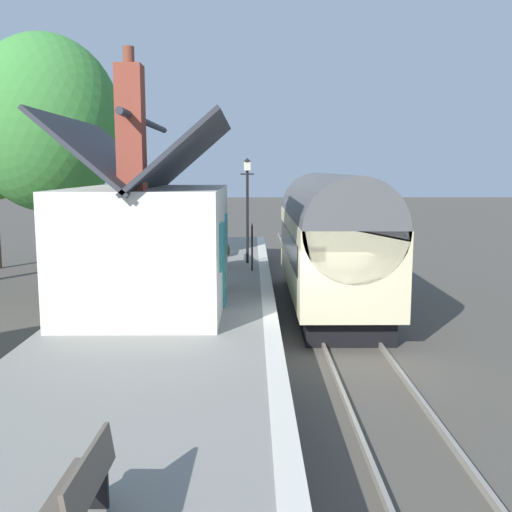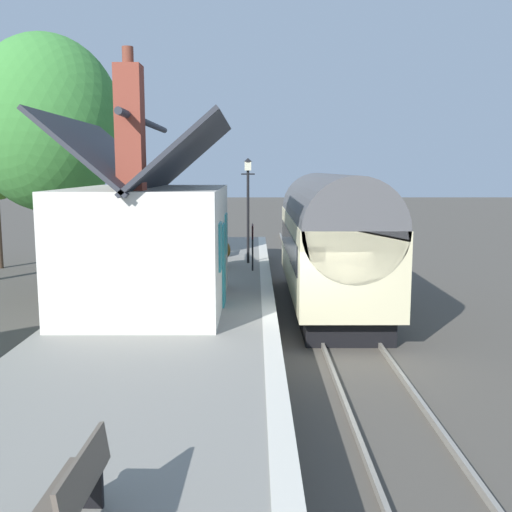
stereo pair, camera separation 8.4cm
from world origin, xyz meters
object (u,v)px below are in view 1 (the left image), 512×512
Objects in this scene: bench_near_building at (215,245)px; station_sign_board at (252,236)px; station_building at (149,241)px; lamp_post_platform at (247,191)px; train at (330,240)px; tree_distant at (46,124)px; planter_edge_far at (220,252)px; bench_platform_end at (79,494)px.

station_sign_board is at bearing -153.82° from bench_near_building.
station_building reaches higher than lamp_post_platform.
tree_distant reaches higher than train.
tree_distant is at bearing 90.64° from station_sign_board.
station_sign_board is at bearing -119.93° from planter_edge_far.
train is 1.08× the size of tree_distant.
station_sign_board is (-1.42, -0.17, -1.50)m from lamp_post_platform.
bench_near_building is (8.62, -1.10, -1.19)m from station_building.
station_building is (-3.92, 5.11, 0.44)m from train.
tree_distant is (-0.74, 5.79, 4.46)m from planter_edge_far.
train is at bearing -52.51° from station_building.
bench_platform_end is at bearing 175.05° from lamp_post_platform.
lamp_post_platform is at bearing -140.84° from bench_near_building.
train is at bearing -122.36° from planter_edge_far.
tree_distant is at bearing 38.32° from station_building.
tree_distant is at bearing 80.50° from train.
station_building is 7.47m from lamp_post_platform.
lamp_post_platform is at bearing 6.92° from station_sign_board.
bench_platform_end is at bearing -174.26° from station_building.
tree_distant is at bearing 119.82° from bench_near_building.
planter_edge_far reaches higher than bench_near_building.
lamp_post_platform is at bearing -52.18° from planter_edge_far.
station_building reaches higher than station_sign_board.
station_building is 7.75m from tree_distant.
train is at bearing -16.87° from bench_platform_end.
lamp_post_platform reaches higher than bench_platform_end.
planter_edge_far is at bearing 57.64° from train.
bench_near_building is at bearing 39.16° from lamp_post_platform.
tree_distant reaches higher than station_building.
station_sign_board is (-0.66, -1.15, 0.68)m from planter_edge_far.
station_building is at bearing -141.68° from tree_distant.
station_sign_board is at bearing -173.08° from lamp_post_platform.
tree_distant is at bearing 97.26° from planter_edge_far.
bench_platform_end is at bearing -160.71° from tree_distant.
lamp_post_platform is (3.08, 2.68, 1.47)m from train.
bench_platform_end is 16.90m from lamp_post_platform.
station_building is at bearing 172.73° from bench_near_building.
lamp_post_platform is (0.76, -0.97, 2.18)m from planter_edge_far.
tree_distant is at bearing 102.46° from lamp_post_platform.
station_building reaches higher than train.
bench_platform_end is 1.00× the size of bench_near_building.
bench_near_building is at bearing 40.45° from train.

